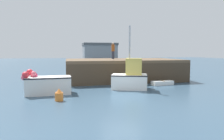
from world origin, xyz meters
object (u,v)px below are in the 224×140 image
fishing_boat_near_right (130,77)px  dockworker (113,51)px  mooring_buoy_foreground (59,95)px  fishing_boat_near_left (47,84)px  rowboat (162,83)px

fishing_boat_near_right → dockworker: size_ratio=2.77×
dockworker → mooring_buoy_foreground: dockworker is taller
fishing_boat_near_right → mooring_buoy_foreground: bearing=-152.0°
dockworker → mooring_buoy_foreground: bearing=-120.0°
mooring_buoy_foreground → fishing_boat_near_left: bearing=111.1°
fishing_boat_near_right → mooring_buoy_foreground: size_ratio=6.67×
rowboat → mooring_buoy_foreground: mooring_buoy_foreground is taller
fishing_boat_near_left → dockworker: dockworker is taller
fishing_boat_near_left → fishing_boat_near_right: (5.96, 0.63, 0.23)m
fishing_boat_near_right → mooring_buoy_foreground: fishing_boat_near_right is taller
fishing_boat_near_left → rowboat: (9.18, 1.82, -0.49)m
rowboat → dockworker: 6.59m
fishing_boat_near_left → rowboat: size_ratio=1.65×
fishing_boat_near_left → fishing_boat_near_right: fishing_boat_near_right is taller
rowboat → fishing_boat_near_left: bearing=-168.8°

